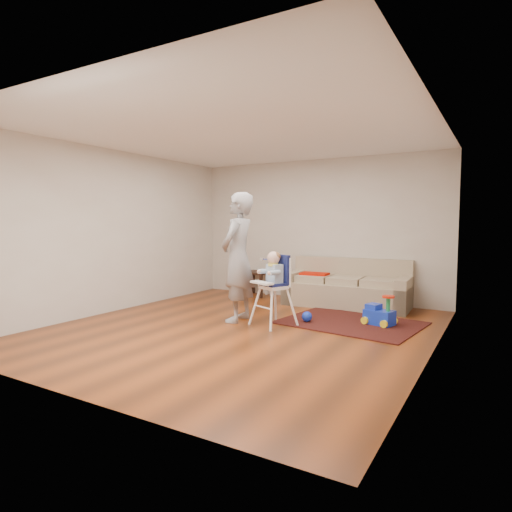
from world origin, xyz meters
The scene contains 9 objects.
ground centered at (0.00, 0.00, 0.00)m, with size 5.50×5.50×0.00m, color #4F240E.
room_envelope centered at (0.00, 0.53, 1.88)m, with size 5.04×5.52×2.72m.
sofa centered at (0.76, 2.30, 0.42)m, with size 2.20×0.97×0.84m.
side_table centered at (-1.18, 2.46, 0.25)m, with size 0.50×0.50×0.50m, color black, non-canonical shape.
area_rug centered at (1.23, 1.08, 0.01)m, with size 1.93×1.45×0.02m, color black.
ride_on_toy centered at (1.63, 1.16, 0.24)m, with size 0.40×0.29×0.44m, color blue, non-canonical shape.
toy_ball centered at (0.66, 0.78, 0.09)m, with size 0.15×0.15×0.15m, color blue.
high_chair centered at (0.30, 0.38, 0.52)m, with size 0.66×0.66×1.09m.
adult centered at (-0.29, 0.37, 0.97)m, with size 0.71×0.47×1.94m, color gray.
Camera 1 is at (3.16, -5.03, 1.50)m, focal length 30.00 mm.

